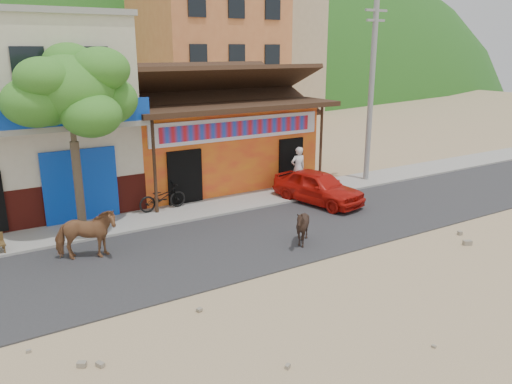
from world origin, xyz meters
TOP-DOWN VIEW (x-y plane):
  - ground at (0.00, 0.00)m, footprint 120.00×120.00m
  - road at (0.00, 2.50)m, footprint 60.00×5.00m
  - sidewalk at (0.00, 6.00)m, footprint 60.00×2.00m
  - dance_club at (2.00, 10.00)m, footprint 8.00×6.00m
  - cafe_building at (-5.50, 10.00)m, footprint 7.00×6.00m
  - apartment_front at (9.00, 24.00)m, footprint 9.00×9.00m
  - apartment_rear at (18.00, 30.00)m, footprint 8.00×8.00m
  - tree at (-4.60, 5.80)m, footprint 3.00×3.00m
  - utility_pole at (8.20, 6.00)m, footprint 0.24×0.24m
  - cow_tan at (-4.98, 3.60)m, footprint 1.93×1.33m
  - cow_dark at (0.97, 1.20)m, footprint 1.14×1.02m
  - red_car at (4.15, 4.44)m, footprint 2.36×4.08m
  - scooter at (-1.50, 6.58)m, footprint 1.88×0.75m
  - pedestrian at (4.50, 6.27)m, footprint 0.70×0.48m

SIDE VIEW (x-z plane):
  - ground at x=0.00m, z-range 0.00..0.00m
  - road at x=0.00m, z-range 0.00..0.04m
  - sidewalk at x=0.00m, z-range 0.00..0.12m
  - scooter at x=-1.50m, z-range 0.12..1.09m
  - cow_dark at x=0.97m, z-range 0.04..1.24m
  - red_car at x=4.15m, z-range 0.04..1.35m
  - cow_tan at x=-4.98m, z-range 0.04..1.53m
  - pedestrian at x=4.50m, z-range 0.12..1.96m
  - dance_club at x=2.00m, z-range 0.00..3.60m
  - tree at x=-4.60m, z-range 0.12..6.12m
  - cafe_building at x=-5.50m, z-range 0.00..7.00m
  - utility_pole at x=8.20m, z-range 0.12..8.12m
  - apartment_rear at x=18.00m, z-range 0.00..10.00m
  - apartment_front at x=9.00m, z-range 0.00..12.00m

